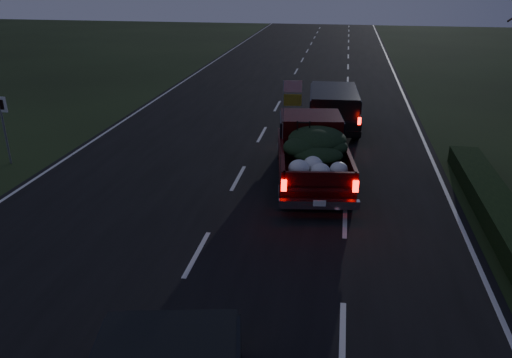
% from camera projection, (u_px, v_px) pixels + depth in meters
% --- Properties ---
extents(ground, '(120.00, 120.00, 0.00)m').
position_uv_depth(ground, '(197.00, 254.00, 12.36)').
color(ground, black).
rests_on(ground, ground).
extents(road_asphalt, '(14.00, 120.00, 0.02)m').
position_uv_depth(road_asphalt, '(197.00, 254.00, 12.36)').
color(road_asphalt, black).
rests_on(road_asphalt, ground).
extents(hedge_row, '(1.00, 10.00, 0.60)m').
position_uv_depth(hedge_row, '(500.00, 214.00, 13.74)').
color(hedge_row, black).
rests_on(hedge_row, ground).
extents(route_sign, '(0.55, 0.08, 2.50)m').
position_uv_depth(route_sign, '(2.00, 119.00, 17.62)').
color(route_sign, gray).
rests_on(route_sign, ground).
extents(pickup_truck, '(2.92, 5.92, 2.98)m').
position_uv_depth(pickup_truck, '(312.00, 148.00, 16.42)').
color(pickup_truck, '#3B0808').
rests_on(pickup_truck, ground).
extents(lead_suv, '(2.40, 5.12, 1.44)m').
position_uv_depth(lead_suv, '(334.00, 105.00, 21.88)').
color(lead_suv, black).
rests_on(lead_suv, ground).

